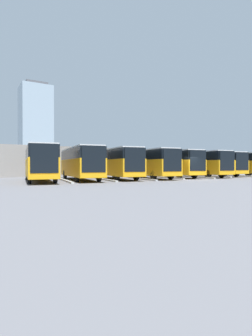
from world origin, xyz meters
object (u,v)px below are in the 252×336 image
at_px(bus_0, 236,163).
at_px(bus_6, 80,162).
at_px(bus_3, 171,163).
at_px(bus_5, 115,163).
at_px(bus_4, 148,163).
at_px(bus_1, 213,163).
at_px(bus_7, 40,162).
at_px(bus_2, 198,163).

relative_size(bus_0, bus_6, 1.00).
distance_m(bus_3, bus_5, 8.46).
relative_size(bus_3, bus_4, 1.00).
bearing_deg(bus_6, bus_4, -174.95).
bearing_deg(bus_1, bus_7, 9.98).
height_order(bus_4, bus_7, same).
bearing_deg(bus_0, bus_5, 8.12).
bearing_deg(bus_1, bus_2, 22.13).
distance_m(bus_2, bus_6, 16.92).
height_order(bus_0, bus_4, same).
xyz_separation_m(bus_0, bus_6, (25.37, -0.32, 0.00)).
distance_m(bus_5, bus_7, 8.46).
relative_size(bus_2, bus_5, 1.00).
distance_m(bus_4, bus_6, 8.47).
bearing_deg(bus_2, bus_1, -157.87).
relative_size(bus_2, bus_6, 1.00).
relative_size(bus_0, bus_2, 1.00).
height_order(bus_2, bus_4, same).
bearing_deg(bus_5, bus_7, 8.82).
distance_m(bus_1, bus_5, 16.92).
xyz_separation_m(bus_4, bus_7, (12.68, -0.51, 0.00)).
bearing_deg(bus_3, bus_7, 9.17).
distance_m(bus_5, bus_6, 4.23).
xyz_separation_m(bus_3, bus_6, (12.68, 0.04, 0.00)).
distance_m(bus_2, bus_3, 4.27).
distance_m(bus_6, bus_7, 4.23).
distance_m(bus_0, bus_3, 12.69).
bearing_deg(bus_7, bus_5, -171.18).
bearing_deg(bus_6, bus_3, -170.97).
bearing_deg(bus_4, bus_6, 5.05).
distance_m(bus_1, bus_6, 21.15).
bearing_deg(bus_2, bus_5, 6.63).
bearing_deg(bus_2, bus_4, 8.94).
height_order(bus_0, bus_5, same).
bearing_deg(bus_5, bus_2, -173.37).
bearing_deg(bus_6, bus_7, 9.58).
bearing_deg(bus_5, bus_6, 8.06).
xyz_separation_m(bus_0, bus_7, (29.60, -0.27, 0.00)).
distance_m(bus_1, bus_2, 4.34).
relative_size(bus_1, bus_4, 1.00).
height_order(bus_1, bus_5, same).
distance_m(bus_2, bus_7, 21.15).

